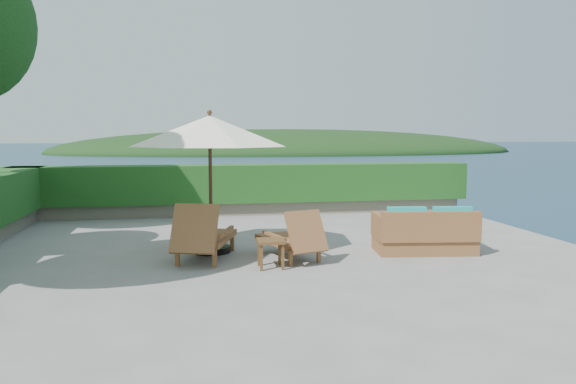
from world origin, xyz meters
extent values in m
plane|color=gray|center=(0.00, 0.00, 0.00)|extent=(12.00, 12.00, 0.00)
cube|color=#524C41|center=(0.00, 0.00, -1.55)|extent=(12.00, 12.00, 3.00)
ellipsoid|color=black|center=(25.00, 140.00, -3.00)|extent=(126.00, 57.60, 12.60)
cube|color=gray|center=(0.00, 5.60, 0.18)|extent=(12.00, 0.60, 0.36)
cube|color=#134215|center=(0.00, 5.60, 0.85)|extent=(12.40, 0.90, 1.00)
cylinder|color=black|center=(-1.14, 0.82, 0.06)|extent=(0.87, 0.87, 0.11)
cylinder|color=#3C2516|center=(-1.14, 0.82, 1.26)|extent=(0.08, 0.08, 2.52)
cone|color=white|center=(-1.14, 0.82, 2.24)|extent=(3.61, 3.61, 0.55)
sphere|color=#3C2516|center=(-1.14, 0.82, 2.57)|extent=(0.11, 0.11, 0.09)
cube|color=#925935|center=(-1.74, -0.20, 0.15)|extent=(0.08, 0.08, 0.29)
cube|color=#925935|center=(-1.13, -0.38, 0.15)|extent=(0.08, 0.08, 0.29)
cube|color=#925935|center=(-1.35, 1.09, 0.15)|extent=(0.08, 0.08, 0.29)
cube|color=#925935|center=(-0.75, 0.91, 0.15)|extent=(0.08, 0.08, 0.29)
cube|color=#925935|center=(-1.21, 0.46, 0.34)|extent=(1.13, 1.61, 0.10)
cube|color=#925935|center=(-1.45, -0.35, 0.65)|extent=(0.85, 0.67, 0.79)
cube|color=#925935|center=(-1.64, 0.36, 0.51)|extent=(0.34, 0.93, 0.06)
cube|color=#925935|center=(-0.91, 0.14, 0.51)|extent=(0.34, 0.93, 0.06)
cube|color=#925935|center=(0.11, -0.50, 0.13)|extent=(0.07, 0.07, 0.25)
cube|color=#925935|center=(0.63, -0.34, 0.13)|extent=(0.07, 0.07, 0.25)
cube|color=#925935|center=(-0.25, 0.61, 0.13)|extent=(0.07, 0.07, 0.25)
cube|color=#925935|center=(0.27, 0.78, 0.13)|extent=(0.07, 0.07, 0.25)
cube|color=#925935|center=(0.16, 0.23, 0.29)|extent=(1.00, 1.40, 0.09)
cube|color=#925935|center=(0.39, -0.47, 0.57)|extent=(0.74, 0.59, 0.68)
cube|color=#925935|center=(-0.09, -0.06, 0.44)|extent=(0.31, 0.81, 0.05)
cube|color=#925935|center=(0.54, 0.15, 0.44)|extent=(0.31, 0.81, 0.05)
cube|color=brown|center=(-0.40, -0.74, 0.21)|extent=(0.04, 0.04, 0.42)
cube|color=brown|center=(-0.06, -0.74, 0.21)|extent=(0.04, 0.04, 0.42)
cube|color=brown|center=(-0.40, -0.40, 0.21)|extent=(0.04, 0.04, 0.42)
cube|color=brown|center=(-0.06, -0.40, 0.21)|extent=(0.04, 0.04, 0.42)
cube|color=brown|center=(-0.23, -0.57, 0.45)|extent=(0.45, 0.45, 0.05)
cube|color=#925935|center=(2.74, 0.16, 0.20)|extent=(1.88, 1.11, 0.40)
cube|color=#925935|center=(2.69, -0.25, 0.54)|extent=(1.78, 0.36, 0.54)
cube|color=#925935|center=(1.90, 0.27, 0.49)|extent=(0.23, 0.90, 0.44)
cube|color=#925935|center=(3.59, 0.05, 0.49)|extent=(0.23, 0.90, 0.44)
cube|color=#16A3A2|center=(2.34, 0.26, 0.48)|extent=(0.86, 0.80, 0.18)
cube|color=#16A3A2|center=(3.16, 0.15, 0.48)|extent=(0.86, 0.80, 0.18)
cube|color=#16A3A2|center=(2.29, -0.10, 0.71)|extent=(0.70, 0.23, 0.36)
cube|color=#16A3A2|center=(3.12, -0.21, 0.71)|extent=(0.70, 0.23, 0.36)
camera|label=1|loc=(-1.52, -9.48, 2.20)|focal=35.00mm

